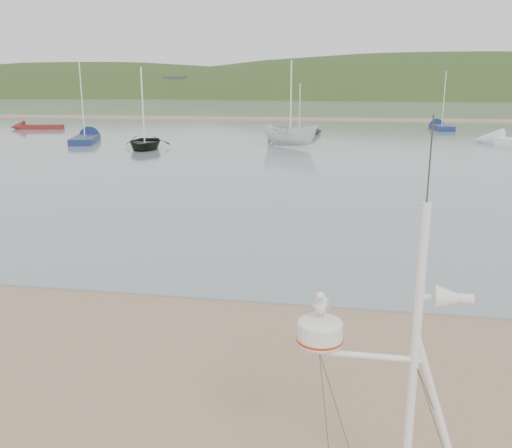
% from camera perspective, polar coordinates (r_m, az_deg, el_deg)
% --- Properties ---
extents(ground, '(560.00, 560.00, 0.00)m').
position_cam_1_polar(ground, '(8.98, -17.80, -16.80)').
color(ground, '#89694F').
rests_on(ground, ground).
extents(water, '(560.00, 256.00, 0.04)m').
position_cam_1_polar(water, '(138.85, 8.53, 12.31)').
color(water, slate).
rests_on(water, ground).
extents(sandbar, '(560.00, 7.00, 0.07)m').
position_cam_1_polar(sandbar, '(76.95, 7.17, 10.89)').
color(sandbar, '#89694F').
rests_on(sandbar, water).
extents(hill_ridge, '(620.00, 180.00, 80.00)m').
position_cam_1_polar(hill_ridge, '(243.38, 13.47, 8.23)').
color(hill_ridge, '#223515').
rests_on(hill_ridge, ground).
extents(far_cottages, '(294.40, 6.30, 8.00)m').
position_cam_1_polar(far_cottages, '(202.73, 9.98, 13.97)').
color(far_cottages, silver).
rests_on(far_cottages, ground).
extents(boat_dark, '(3.53, 1.69, 4.75)m').
position_cam_1_polar(boat_dark, '(40.78, -11.78, 11.05)').
color(boat_dark, black).
rests_on(boat_dark, water).
extents(boat_white, '(2.47, 2.45, 4.79)m').
position_cam_1_polar(boat_white, '(41.17, 3.67, 11.37)').
color(boat_white, silver).
rests_on(boat_white, water).
extents(sailboat_blue_far, '(2.14, 6.69, 6.55)m').
position_cam_1_polar(sailboat_blue_far, '(62.81, 18.60, 9.73)').
color(sailboat_blue_far, '#16234E').
rests_on(sailboat_blue_far, ground).
extents(sailboat_dark_mid, '(4.16, 4.68, 5.09)m').
position_cam_1_polar(sailboat_dark_mid, '(52.27, 5.46, 9.62)').
color(sailboat_dark_mid, black).
rests_on(sailboat_dark_mid, ground).
extents(sailboat_blue_near, '(4.00, 7.50, 7.25)m').
position_cam_1_polar(sailboat_blue_near, '(48.76, -17.21, 8.71)').
color(sailboat_blue_near, '#16234E').
rests_on(sailboat_blue_near, ground).
extents(sailboat_white_near, '(8.07, 6.15, 8.19)m').
position_cam_1_polar(sailboat_white_near, '(47.58, 25.09, 7.88)').
color(sailboat_white_near, silver).
rests_on(sailboat_white_near, ground).
extents(dinghy_red_far, '(5.68, 2.48, 1.34)m').
position_cam_1_polar(dinghy_red_far, '(63.64, -22.66, 9.42)').
color(dinghy_red_far, maroon).
rests_on(dinghy_red_far, ground).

